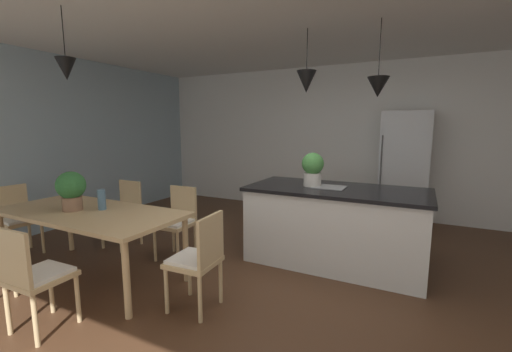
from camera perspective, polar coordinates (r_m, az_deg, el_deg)
The scene contains 17 objects.
ground_plane at distance 3.46m, azimuth 6.55°, elevation -19.38°, with size 10.00×8.40×0.04m, color #4C301E.
wall_back_kitchen at distance 6.23m, azimuth 17.35°, elevation 5.93°, with size 10.00×0.12×2.70m, color white.
window_wall_left_glazing at distance 5.86m, azimuth -33.77°, elevation 4.71°, with size 0.06×8.40×2.70m, color #9EB7C6.
dining_table at distance 3.87m, azimuth -27.04°, elevation -6.30°, with size 2.06×0.93×0.73m.
chair_far_right at distance 4.14m, azimuth -13.55°, elevation -7.46°, with size 0.41×0.41×0.87m.
chair_near_right at distance 3.14m, azimuth -34.26°, elevation -14.05°, with size 0.41×0.41×0.87m.
chair_far_left at distance 4.77m, azimuth -22.08°, elevation -5.70°, with size 0.40×0.40×0.87m.
chair_window_end at distance 5.09m, azimuth -36.23°, elevation -5.88°, with size 0.43×0.43×0.87m.
chair_kitchen_end at distance 2.97m, azimuth -10.03°, elevation -13.90°, with size 0.42×0.42×0.87m.
kitchen_island at distance 3.99m, azimuth 13.65°, elevation -8.25°, with size 2.02×0.98×0.91m.
refrigerator at distance 5.78m, azimuth 24.42°, elevation 1.07°, with size 0.72×0.67×1.84m.
pendant_over_table at distance 3.69m, azimuth -30.20°, elevation 15.85°, with size 0.18×0.18×0.67m.
pendant_over_island_main at distance 3.96m, azimuth 8.78°, elevation 15.95°, with size 0.23×0.23×0.71m.
pendant_over_island_aux at distance 3.78m, azimuth 20.50°, elevation 14.36°, with size 0.23×0.23×0.79m.
potted_plant_on_island at distance 3.93m, azimuth 9.86°, elevation 1.37°, with size 0.26×0.26×0.40m.
potted_plant_on_table at distance 3.92m, azimuth -29.55°, elevation -1.92°, with size 0.29×0.29×0.41m.
vase_on_dining_table at distance 3.82m, azimuth -25.32°, elevation -3.76°, with size 0.08×0.08×0.21m.
Camera 1 is at (1.04, -2.88, 1.61)m, focal length 22.93 mm.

